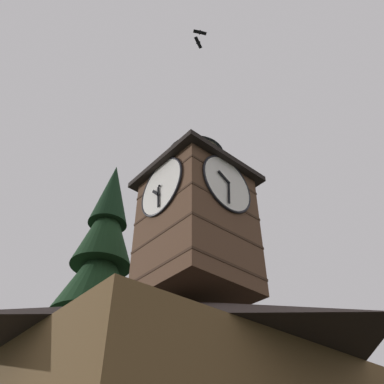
% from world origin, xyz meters
% --- Properties ---
extents(clock_tower, '(4.38, 4.38, 8.38)m').
position_xyz_m(clock_tower, '(-0.27, 0.14, 11.53)').
color(clock_tower, brown).
rests_on(clock_tower, building_main).
extents(pine_tree_behind, '(7.19, 7.19, 18.68)m').
position_xyz_m(pine_tree_behind, '(0.31, -6.72, 7.06)').
color(pine_tree_behind, '#473323').
rests_on(pine_tree_behind, ground_plane).
extents(flying_bird_high, '(0.70, 0.45, 0.14)m').
position_xyz_m(flying_bird_high, '(1.12, 1.96, 21.00)').
color(flying_bird_high, black).
extents(flying_bird_low, '(0.65, 0.44, 0.13)m').
position_xyz_m(flying_bird_low, '(1.84, 2.88, 19.94)').
color(flying_bird_low, black).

